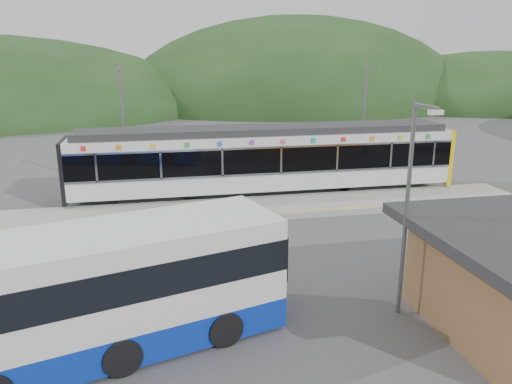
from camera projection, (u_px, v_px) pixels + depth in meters
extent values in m
plane|color=#4C4C4F|center=(287.00, 233.00, 21.40)|extent=(120.00, 120.00, 0.00)
ellipsoid|color=#1E3D19|center=(297.00, 105.00, 75.50)|extent=(52.00, 39.00, 26.00)
ellipsoid|color=#1E3D19|center=(492.00, 105.00, 75.46)|extent=(44.00, 33.00, 16.00)
cube|color=#9E9E99|center=(270.00, 207.00, 24.48)|extent=(26.00, 3.20, 0.30)
cube|color=yellow|center=(276.00, 212.00, 23.21)|extent=(26.00, 0.10, 0.01)
cube|color=black|center=(152.00, 196.00, 25.90)|extent=(3.20, 2.20, 0.56)
cube|color=black|center=(368.00, 184.00, 28.22)|extent=(3.20, 2.20, 0.56)
cube|color=silver|center=(265.00, 177.00, 26.86)|extent=(20.00, 2.90, 0.92)
cube|color=black|center=(265.00, 155.00, 26.55)|extent=(20.00, 2.96, 1.45)
cube|color=silver|center=(271.00, 174.00, 25.31)|extent=(20.00, 0.05, 0.10)
cube|color=silver|center=(272.00, 147.00, 24.95)|extent=(20.00, 0.05, 0.10)
cube|color=silver|center=(265.00, 137.00, 26.30)|extent=(20.00, 2.90, 0.45)
cube|color=#2D2D30|center=(265.00, 130.00, 26.19)|extent=(19.40, 2.50, 0.36)
cube|color=yellow|center=(437.00, 154.00, 28.60)|extent=(0.24, 2.92, 3.00)
cube|color=black|center=(66.00, 169.00, 24.68)|extent=(0.20, 2.92, 3.00)
cube|color=silver|center=(96.00, 168.00, 23.48)|extent=(0.10, 0.05, 1.35)
cube|color=silver|center=(161.00, 165.00, 24.07)|extent=(0.10, 0.05, 1.35)
cube|color=silver|center=(222.00, 163.00, 24.65)|extent=(0.10, 0.05, 1.35)
cube|color=silver|center=(281.00, 160.00, 25.23)|extent=(0.10, 0.05, 1.35)
cube|color=silver|center=(337.00, 158.00, 25.81)|extent=(0.10, 0.05, 1.35)
cube|color=silver|center=(391.00, 156.00, 26.39)|extent=(0.10, 0.05, 1.35)
cube|color=silver|center=(434.00, 154.00, 26.88)|extent=(0.10, 0.05, 1.35)
cube|color=red|center=(83.00, 148.00, 23.14)|extent=(0.22, 0.04, 0.22)
cube|color=orange|center=(119.00, 147.00, 23.45)|extent=(0.22, 0.04, 0.22)
cube|color=yellow|center=(153.00, 146.00, 23.76)|extent=(0.22, 0.04, 0.22)
cube|color=green|center=(187.00, 145.00, 24.07)|extent=(0.22, 0.04, 0.22)
cube|color=blue|center=(220.00, 144.00, 24.38)|extent=(0.22, 0.04, 0.22)
cube|color=purple|center=(252.00, 143.00, 24.69)|extent=(0.22, 0.04, 0.22)
cube|color=#E54C8C|center=(283.00, 141.00, 25.00)|extent=(0.22, 0.04, 0.22)
cube|color=#19A5A5|center=(314.00, 140.00, 25.31)|extent=(0.22, 0.04, 0.22)
cube|color=red|center=(344.00, 139.00, 25.62)|extent=(0.22, 0.04, 0.22)
cube|color=orange|center=(373.00, 138.00, 25.93)|extent=(0.22, 0.04, 0.22)
cube|color=yellow|center=(401.00, 137.00, 26.25)|extent=(0.22, 0.04, 0.22)
cube|color=green|center=(429.00, 136.00, 26.56)|extent=(0.22, 0.04, 0.22)
cylinder|color=slate|center=(124.00, 128.00, 27.24)|extent=(0.18, 0.18, 7.00)
cube|color=slate|center=(119.00, 70.00, 25.66)|extent=(0.08, 1.80, 0.08)
cylinder|color=slate|center=(364.00, 122.00, 29.95)|extent=(0.18, 0.18, 7.00)
cube|color=slate|center=(372.00, 69.00, 28.37)|extent=(0.08, 1.80, 0.08)
cube|color=#0B2DAC|center=(53.00, 344.00, 12.22)|extent=(12.04, 5.88, 0.86)
cube|color=silver|center=(49.00, 313.00, 11.99)|extent=(12.04, 5.88, 0.86)
cube|color=black|center=(45.00, 280.00, 11.77)|extent=(12.06, 5.92, 0.86)
cube|color=silver|center=(41.00, 253.00, 11.58)|extent=(12.04, 5.88, 0.53)
cylinder|color=black|center=(110.00, 332.00, 12.86)|extent=(1.71, 2.95, 0.96)
cylinder|color=black|center=(206.00, 308.00, 14.07)|extent=(1.71, 2.95, 0.96)
cylinder|color=slate|center=(406.00, 213.00, 13.98)|extent=(0.12, 0.12, 6.19)
cube|color=slate|center=(424.00, 107.00, 12.74)|extent=(0.18, 1.04, 0.12)
cube|color=silver|center=(434.00, 112.00, 12.33)|extent=(0.36, 0.20, 0.12)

